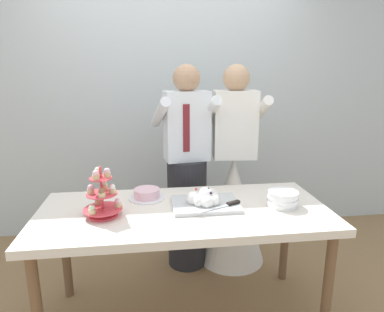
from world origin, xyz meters
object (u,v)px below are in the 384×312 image
at_px(round_cake, 147,194).
at_px(dessert_table, 184,220).
at_px(main_cake_tray, 205,200).
at_px(person_groom, 187,180).
at_px(person_bride, 233,196).
at_px(cupcake_stand, 102,197).
at_px(plate_stack, 283,199).

bearing_deg(round_cake, dessert_table, -42.17).
xyz_separation_m(main_cake_tray, person_groom, (-0.05, 0.61, -0.07)).
bearing_deg(person_groom, person_bride, 2.37).
relative_size(cupcake_stand, plate_stack, 1.56).
height_order(cupcake_stand, round_cake, cupcake_stand).
distance_m(cupcake_stand, round_cake, 0.37).
bearing_deg(main_cake_tray, person_bride, 61.33).
distance_m(person_groom, person_bride, 0.43).
xyz_separation_m(main_cake_tray, plate_stack, (0.49, -0.06, 0.01)).
bearing_deg(person_groom, main_cake_tray, -85.67).
distance_m(cupcake_stand, main_cake_tray, 0.63).
relative_size(main_cake_tray, round_cake, 1.77).
relative_size(dessert_table, person_bride, 1.08).
height_order(round_cake, person_groom, person_groom).
bearing_deg(dessert_table, plate_stack, -3.12).
distance_m(dessert_table, cupcake_stand, 0.52).
height_order(cupcake_stand, person_bride, person_bride).
height_order(main_cake_tray, plate_stack, main_cake_tray).
bearing_deg(person_bride, dessert_table, -126.16).
relative_size(main_cake_tray, person_groom, 0.26).
xyz_separation_m(plate_stack, person_bride, (-0.14, 0.70, -0.24)).
height_order(person_groom, person_bride, same).
height_order(plate_stack, person_groom, person_groom).
xyz_separation_m(dessert_table, round_cake, (-0.23, 0.21, 0.10)).
xyz_separation_m(plate_stack, person_groom, (-0.53, 0.68, -0.08)).
distance_m(dessert_table, person_groom, 0.65).
height_order(dessert_table, plate_stack, plate_stack).
bearing_deg(person_groom, round_cake, -126.21).
xyz_separation_m(dessert_table, person_groom, (0.09, 0.65, 0.05)).
distance_m(plate_stack, round_cake, 0.89).
xyz_separation_m(dessert_table, plate_stack, (0.62, -0.03, 0.12)).
distance_m(plate_stack, person_groom, 0.87).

